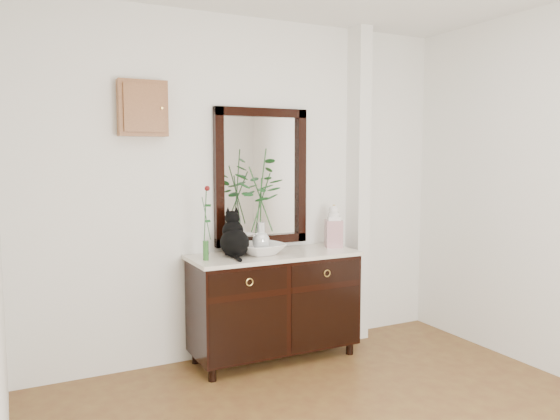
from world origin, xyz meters
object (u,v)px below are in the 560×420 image
cat (235,234)px  ginger_jar (334,226)px  lotus_bowl (261,249)px  sideboard (274,300)px

cat → ginger_jar: bearing=8.5°
lotus_bowl → ginger_jar: (0.68, 0.03, 0.14)m
ginger_jar → lotus_bowl: bearing=-177.3°
sideboard → cat: bearing=177.3°
sideboard → ginger_jar: 0.80m
cat → ginger_jar: 0.90m
cat → lotus_bowl: bearing=4.5°
sideboard → cat: size_ratio=3.78×
sideboard → ginger_jar: ginger_jar is taller
ginger_jar → sideboard: bearing=-176.2°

